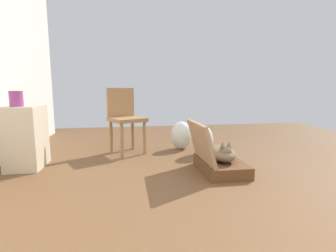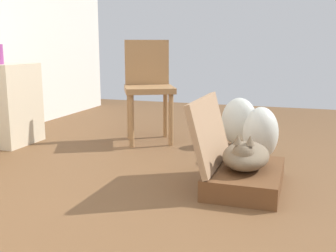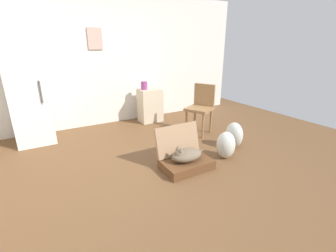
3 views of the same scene
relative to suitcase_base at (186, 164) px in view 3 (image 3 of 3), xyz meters
The scene contains 11 objects.
ground_plane 0.46m from the suitcase_base, 139.75° to the left, with size 7.68×7.68×0.00m, color brown.
wall_back 2.86m from the suitcase_base, 97.80° to the left, with size 6.40×0.15×2.60m.
suitcase_base is the anchor object (origin of this frame).
suitcase_lid 0.36m from the suitcase_base, 90.00° to the left, with size 0.67×0.43×0.04m, color #9B7756.
cat 0.15m from the suitcase_base, behind, with size 0.52×0.28×0.23m.
plastic_bag_white 0.70m from the suitcase_base, ahead, with size 0.28×0.27×0.41m, color silver.
plastic_bag_clear 1.11m from the suitcase_base, 10.99° to the left, with size 0.25×0.31×0.42m, color silver.
refrigerator 2.82m from the suitcase_base, 129.39° to the left, with size 0.58×0.63×1.65m.
side_table 2.22m from the suitcase_base, 76.88° to the left, with size 0.47×0.35×0.71m, color beige.
vase_tall 2.31m from the suitcase_base, 79.99° to the left, with size 0.13×0.13×0.17m, color #8C387A.
chair 1.52m from the suitcase_base, 45.48° to the left, with size 0.58×0.58×0.92m.
Camera 3 is at (-1.28, -2.61, 1.61)m, focal length 24.92 mm.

